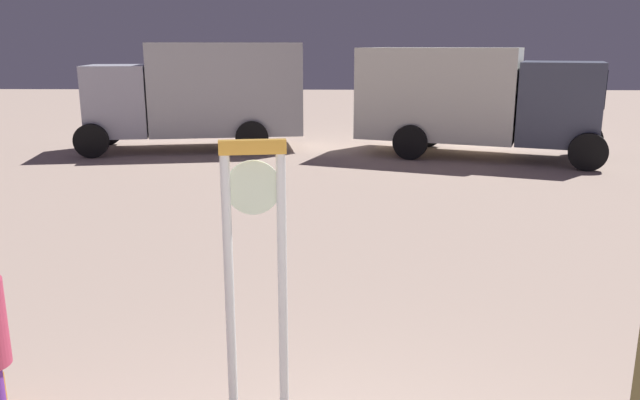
# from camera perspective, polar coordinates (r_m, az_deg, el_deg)

# --- Properties ---
(standing_clock) EXTENTS (0.48, 0.16, 2.25)m
(standing_clock) POSITION_cam_1_polar(r_m,az_deg,el_deg) (4.58, -5.96, -5.32)
(standing_clock) COLOR white
(standing_clock) RESTS_ON ground_plane
(box_truck_near) EXTENTS (6.72, 4.34, 2.84)m
(box_truck_near) POSITION_cam_1_polar(r_m,az_deg,el_deg) (17.16, 13.77, 9.17)
(box_truck_near) COLOR white
(box_truck_near) RESTS_ON ground_plane
(box_truck_far) EXTENTS (6.40, 3.31, 2.97)m
(box_truck_far) POSITION_cam_1_polar(r_m,az_deg,el_deg) (18.15, -10.80, 9.70)
(box_truck_far) COLOR silver
(box_truck_far) RESTS_ON ground_plane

